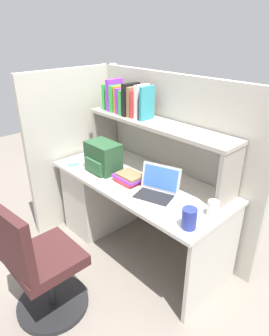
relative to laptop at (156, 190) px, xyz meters
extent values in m
plane|color=slate|center=(-0.28, 0.09, -0.78)|extent=(8.00, 8.00, 0.00)
cube|color=beige|center=(-0.28, 0.09, -0.07)|extent=(1.60, 0.70, 0.03)
cube|color=beige|center=(-0.83, 0.09, -0.43)|extent=(0.40, 0.64, 0.70)
cube|color=beige|center=(0.50, 0.09, -0.43)|extent=(0.03, 0.64, 0.70)
cube|color=#B2ADA0|center=(-0.28, 0.47, -0.01)|extent=(1.84, 0.05, 1.55)
cube|color=#B2ADA0|center=(-1.13, 0.04, -0.01)|extent=(0.05, 1.06, 1.55)
cube|color=gray|center=(-0.98, 0.29, 0.16)|extent=(0.03, 0.28, 0.42)
cube|color=gray|center=(0.42, 0.29, 0.16)|extent=(0.03, 0.28, 0.42)
cube|color=#AAA093|center=(-0.28, 0.29, 0.38)|extent=(1.44, 0.28, 0.03)
cube|color=green|center=(-0.89, 0.30, 0.52)|extent=(0.03, 0.17, 0.23)
cube|color=white|center=(-0.86, 0.29, 0.51)|extent=(0.02, 0.13, 0.23)
cube|color=purple|center=(-0.82, 0.29, 0.54)|extent=(0.04, 0.17, 0.28)
cube|color=green|center=(-0.78, 0.28, 0.52)|extent=(0.03, 0.17, 0.24)
cube|color=orange|center=(-0.73, 0.28, 0.52)|extent=(0.03, 0.13, 0.23)
cube|color=purple|center=(-0.69, 0.29, 0.51)|extent=(0.04, 0.16, 0.22)
cube|color=green|center=(-0.64, 0.28, 0.51)|extent=(0.04, 0.17, 0.21)
cube|color=black|center=(-0.59, 0.28, 0.54)|extent=(0.04, 0.18, 0.28)
cube|color=olive|center=(-0.55, 0.28, 0.53)|extent=(0.04, 0.16, 0.25)
cube|color=red|center=(-0.51, 0.29, 0.51)|extent=(0.02, 0.16, 0.23)
cube|color=white|center=(-0.46, 0.29, 0.54)|extent=(0.04, 0.15, 0.28)
cube|color=black|center=(-0.42, 0.30, 0.52)|extent=(0.02, 0.14, 0.23)
cube|color=teal|center=(-0.39, 0.28, 0.54)|extent=(0.02, 0.15, 0.28)
cube|color=#B7BABF|center=(0.01, -0.04, -0.04)|extent=(0.36, 0.31, 0.02)
cube|color=black|center=(0.02, -0.05, -0.03)|extent=(0.31, 0.25, 0.00)
cube|color=#B7BABF|center=(-0.02, 0.07, 0.07)|extent=(0.31, 0.15, 0.20)
cube|color=#3F72CC|center=(-0.02, 0.06, 0.07)|extent=(0.27, 0.12, 0.16)
cube|color=#264C2D|center=(-0.62, -0.02, 0.08)|extent=(0.30, 0.20, 0.26)
cube|color=#2B5734|center=(-0.62, -0.12, 0.02)|extent=(0.22, 0.04, 0.12)
cube|color=#7299C6|center=(-0.89, -0.16, -0.03)|extent=(0.09, 0.12, 0.03)
cylinder|color=white|center=(0.43, 0.09, 0.00)|extent=(0.08, 0.08, 0.11)
cylinder|color=navy|center=(0.41, -0.14, 0.02)|extent=(0.10, 0.10, 0.14)
cube|color=red|center=(-0.31, 0.00, -0.03)|extent=(0.19, 0.18, 0.03)
cube|color=purple|center=(-0.31, -0.01, -0.01)|extent=(0.24, 0.16, 0.02)
cube|color=olive|center=(-0.30, 0.00, 0.02)|extent=(0.20, 0.16, 0.02)
cylinder|color=black|center=(-0.26, -0.82, -0.76)|extent=(0.52, 0.52, 0.04)
cylinder|color=#262628|center=(-0.26, -0.82, -0.54)|extent=(0.05, 0.05, 0.41)
cube|color=#3F1E1E|center=(-0.26, -0.82, -0.33)|extent=(0.44, 0.44, 0.08)
cube|color=#3F1E1E|center=(-0.24, -1.01, -0.07)|extent=(0.40, 0.10, 0.44)
camera|label=1|loc=(1.30, -1.44, 1.11)|focal=31.82mm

